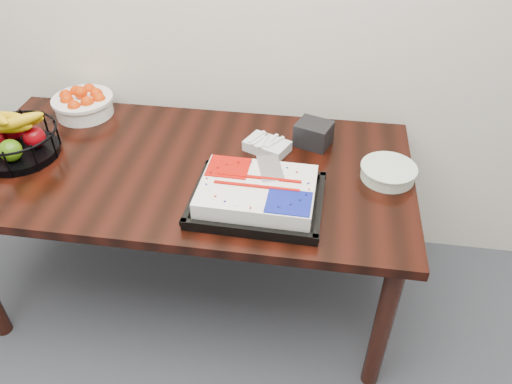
# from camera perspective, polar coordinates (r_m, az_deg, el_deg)

# --- Properties ---
(table) EXTENTS (1.80, 0.90, 0.75)m
(table) POSITION_cam_1_polar(r_m,az_deg,el_deg) (2.07, -7.84, 1.15)
(table) COLOR black
(table) RESTS_ON ground
(cake_tray) EXTENTS (0.48, 0.38, 0.10)m
(cake_tray) POSITION_cam_1_polar(r_m,az_deg,el_deg) (1.78, 0.15, -0.30)
(cake_tray) COLOR black
(cake_tray) RESTS_ON table
(tangerine_bowl) EXTENTS (0.27, 0.27, 0.17)m
(tangerine_bowl) POSITION_cam_1_polar(r_m,az_deg,el_deg) (2.44, -19.23, 9.95)
(tangerine_bowl) COLOR white
(tangerine_bowl) RESTS_ON table
(fruit_basket) EXTENTS (0.34, 0.34, 0.18)m
(fruit_basket) POSITION_cam_1_polar(r_m,az_deg,el_deg) (2.24, -25.80, 5.40)
(fruit_basket) COLOR black
(fruit_basket) RESTS_ON table
(plate_stack) EXTENTS (0.21, 0.21, 0.05)m
(plate_stack) POSITION_cam_1_polar(r_m,az_deg,el_deg) (1.98, 14.86, 2.20)
(plate_stack) COLOR white
(plate_stack) RESTS_ON table
(fork_bag) EXTENTS (0.21, 0.18, 0.05)m
(fork_bag) POSITION_cam_1_polar(r_m,az_deg,el_deg) (2.07, 1.28, 5.35)
(fork_bag) COLOR silver
(fork_bag) RESTS_ON table
(napkin_box) EXTENTS (0.17, 0.16, 0.10)m
(napkin_box) POSITION_cam_1_polar(r_m,az_deg,el_deg) (2.12, 6.59, 6.63)
(napkin_box) COLOR black
(napkin_box) RESTS_ON table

